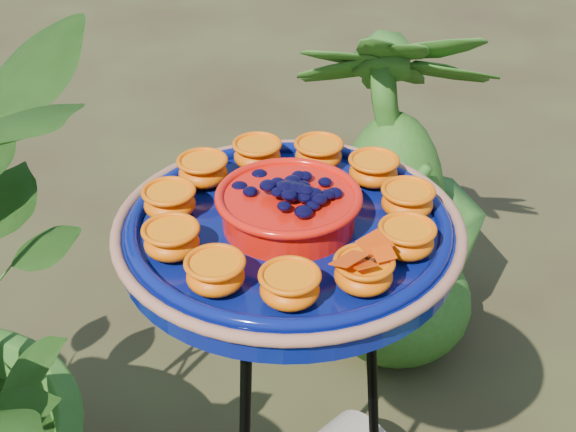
{
  "coord_description": "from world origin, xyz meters",
  "views": [
    {
      "loc": [
        -0.65,
        -0.49,
        1.48
      ],
      "look_at": [
        -0.07,
        0.13,
        0.92
      ],
      "focal_mm": 50.0,
      "sensor_mm": 36.0,
      "label": 1
    }
  ],
  "objects": [
    {
      "name": "shrub_back_right",
      "position": [
        0.74,
        0.6,
        0.44
      ],
      "size": [
        0.7,
        0.7,
        0.88
      ],
      "primitive_type": "imported",
      "rotation": [
        0.0,
        0.0,
        2.4
      ],
      "color": "#295416",
      "rests_on": "ground"
    },
    {
      "name": "feeder_dish",
      "position": [
        -0.06,
        0.14,
        0.9
      ],
      "size": [
        0.52,
        0.52,
        0.1
      ],
      "rotation": [
        0.0,
        0.0,
        -0.21
      ],
      "color": "#071056",
      "rests_on": "tripod_stand"
    },
    {
      "name": "tripod_stand",
      "position": [
        -0.06,
        0.14,
        0.52
      ],
      "size": [
        0.37,
        0.37,
        0.86
      ],
      "rotation": [
        0.0,
        0.0,
        -0.21
      ],
      "color": "black",
      "rests_on": "ground"
    }
  ]
}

